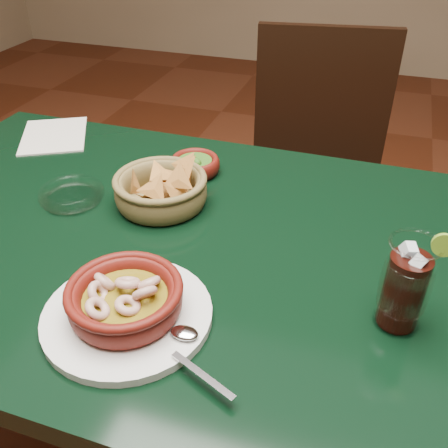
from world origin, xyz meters
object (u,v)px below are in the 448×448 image
(dining_chair, at_px, (315,178))
(cola_drink, at_px, (405,286))
(chip_basket, at_px, (161,190))
(dining_table, at_px, (159,273))
(shrimp_plate, at_px, (126,303))

(dining_chair, height_order, cola_drink, dining_chair)
(dining_chair, height_order, chip_basket, dining_chair)
(dining_table, distance_m, shrimp_plate, 0.25)
(dining_table, distance_m, cola_drink, 0.47)
(shrimp_plate, height_order, cola_drink, cola_drink)
(dining_table, relative_size, cola_drink, 7.31)
(dining_table, bearing_deg, shrimp_plate, -75.13)
(dining_chair, bearing_deg, cola_drink, -73.78)
(dining_chair, relative_size, chip_basket, 4.39)
(dining_chair, xyz_separation_m, chip_basket, (-0.22, -0.62, 0.27))
(chip_basket, bearing_deg, shrimp_plate, -74.81)
(chip_basket, bearing_deg, dining_chair, 70.61)
(dining_table, xyz_separation_m, shrimp_plate, (0.06, -0.21, 0.13))
(shrimp_plate, bearing_deg, dining_table, 104.87)
(dining_chair, height_order, shrimp_plate, dining_chair)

